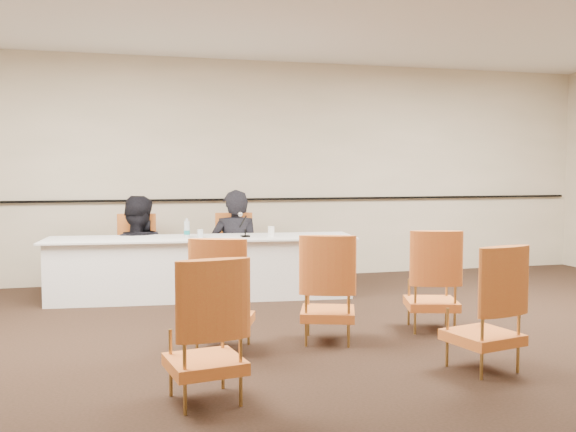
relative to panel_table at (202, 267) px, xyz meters
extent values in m
plane|color=black|center=(0.91, -2.77, -0.36)|extent=(10.00, 10.00, 0.00)
cube|color=#C1B698|center=(0.91, 1.23, 1.14)|extent=(10.00, 0.04, 3.00)
cube|color=black|center=(0.91, 1.19, 0.74)|extent=(9.80, 0.04, 0.03)
imported|color=black|center=(0.48, 0.50, 0.03)|extent=(0.70, 0.53, 1.74)
imported|color=black|center=(-0.74, 0.61, -0.03)|extent=(0.93, 0.78, 1.72)
cube|color=white|center=(0.37, -0.04, 0.36)|extent=(0.30, 0.22, 0.00)
cylinder|color=silver|center=(-0.03, -0.08, 0.41)|extent=(0.08, 0.08, 0.10)
cylinder|color=white|center=(0.80, -0.16, 0.42)|extent=(0.10, 0.10, 0.12)
camera|label=1|loc=(-0.93, -7.47, 1.13)|focal=40.00mm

